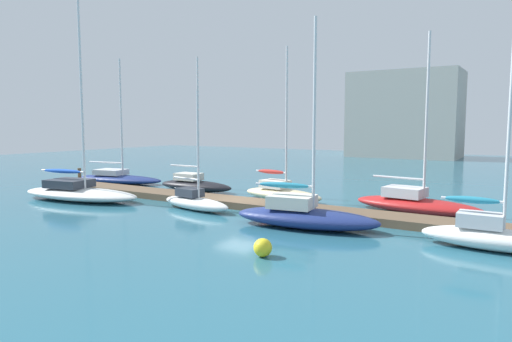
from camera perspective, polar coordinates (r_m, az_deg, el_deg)
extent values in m
plane|color=#286075|center=(28.02, -2.17, -4.43)|extent=(120.00, 120.00, 0.00)
cube|color=brown|center=(27.98, -2.17, -4.00)|extent=(33.66, 2.23, 0.42)
cylinder|color=brown|center=(40.01, -21.25, -0.68)|extent=(0.28, 0.28, 1.44)
ellipsoid|color=navy|center=(40.48, -16.81, -0.98)|extent=(8.70, 3.95, 0.71)
cube|color=silver|center=(40.95, -17.75, -0.12)|extent=(2.78, 2.19, 0.46)
cylinder|color=silver|center=(39.96, -16.56, 6.43)|extent=(0.15, 0.15, 9.71)
cylinder|color=silver|center=(41.20, -18.32, 1.03)|extent=(3.49, 0.72, 0.12)
ellipsoid|color=white|center=(32.24, -21.20, -2.73)|extent=(9.31, 4.36, 0.82)
cube|color=#333842|center=(32.77, -22.37, -1.44)|extent=(2.98, 2.48, 0.54)
cylinder|color=silver|center=(31.68, -21.08, 9.66)|extent=(0.15, 0.15, 12.98)
cylinder|color=silver|center=(33.07, -23.08, -0.01)|extent=(3.73, 0.72, 0.12)
ellipsoid|color=blue|center=(33.07, -23.08, -0.01)|extent=(3.40, 0.90, 0.28)
ellipsoid|color=black|center=(34.42, -7.61, -1.86)|extent=(6.42, 2.08, 0.81)
cube|color=silver|center=(34.73, -8.45, -0.69)|extent=(1.95, 1.40, 0.53)
cylinder|color=silver|center=(33.92, -7.29, 6.42)|extent=(0.14, 0.14, 9.10)
cylinder|color=silver|center=(34.89, -8.96, 0.65)|extent=(2.68, 0.18, 0.11)
ellipsoid|color=white|center=(27.01, -7.57, -4.06)|extent=(5.39, 2.23, 0.75)
cube|color=#333842|center=(27.30, -8.31, -2.65)|extent=(1.71, 1.22, 0.49)
cylinder|color=silver|center=(26.44, -7.29, 3.29)|extent=(0.13, 0.13, 6.18)
cylinder|color=silver|center=(27.43, -8.77, -0.92)|extent=(2.19, 0.45, 0.11)
ellipsoid|color=beige|center=(29.97, 3.32, -2.98)|extent=(6.13, 2.66, 0.80)
cube|color=silver|center=(30.23, 2.42, -1.64)|extent=(1.94, 1.55, 0.52)
cylinder|color=silver|center=(29.45, 3.85, 6.56)|extent=(0.14, 0.14, 9.13)
cylinder|color=silver|center=(30.35, 1.89, -0.08)|extent=(2.49, 0.43, 0.11)
ellipsoid|color=#B72D28|center=(30.35, 1.89, -0.08)|extent=(2.27, 0.65, 0.28)
ellipsoid|color=navy|center=(22.28, 6.28, -5.91)|extent=(7.43, 3.36, 0.94)
cube|color=silver|center=(22.36, 4.55, -3.82)|extent=(2.36, 1.96, 0.61)
cylinder|color=silver|center=(21.71, 7.33, 7.02)|extent=(0.14, 0.14, 9.04)
cylinder|color=silver|center=(22.39, 3.53, -1.78)|extent=(3.00, 0.52, 0.11)
ellipsoid|color=teal|center=(22.39, 3.53, -1.78)|extent=(2.73, 0.72, 0.28)
ellipsoid|color=#B21E1E|center=(27.29, 19.52, -4.11)|extent=(7.47, 3.32, 0.87)
cube|color=silver|center=(27.43, 18.16, -2.50)|extent=(2.37, 1.94, 0.57)
cylinder|color=silver|center=(26.79, 20.62, 6.44)|extent=(0.14, 0.14, 9.15)
cylinder|color=silver|center=(27.49, 17.37, -0.80)|extent=(3.02, 0.52, 0.11)
ellipsoid|color=white|center=(20.64, 27.77, -7.60)|extent=(5.63, 1.69, 0.88)
cube|color=silver|center=(20.54, 26.30, -5.52)|extent=(1.69, 1.17, 0.57)
cylinder|color=silver|center=(20.11, 29.14, 4.00)|extent=(0.13, 0.13, 7.46)
cylinder|color=silver|center=(20.44, 25.46, -3.29)|extent=(2.36, 0.12, 0.11)
ellipsoid|color=teal|center=(20.44, 25.46, -3.29)|extent=(2.13, 0.37, 0.28)
sphere|color=yellow|center=(17.45, 0.86, -9.58)|extent=(0.71, 0.71, 0.71)
cube|color=#ADA89E|center=(73.69, 18.18, 6.70)|extent=(15.90, 9.43, 12.91)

